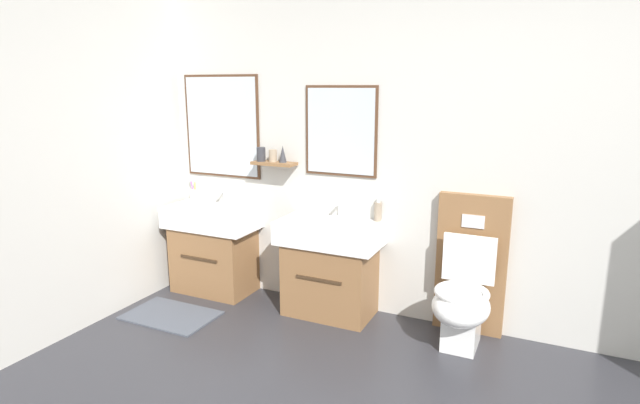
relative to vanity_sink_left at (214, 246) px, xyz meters
The scene contains 9 objects.
wall_back 2.39m from the vanity_sink_left, ahead, with size 5.51×0.27×2.71m.
bath_mat 0.69m from the vanity_sink_left, 90.00° to the right, with size 0.68×0.44×0.01m, color #474C56.
vanity_sink_left is the anchor object (origin of this frame).
tap_on_left_sink 0.45m from the vanity_sink_left, 90.00° to the left, with size 0.03×0.13×0.11m.
vanity_sink_right 1.08m from the vanity_sink_left, ahead, with size 0.77×0.45×0.74m.
tap_on_right_sink 1.17m from the vanity_sink_left, ahead, with size 0.03×0.13×0.11m.
toilet 2.09m from the vanity_sink_left, ahead, with size 0.48×0.62×1.00m.
toothbrush_cup 0.52m from the vanity_sink_left, 154.26° to the left, with size 0.07×0.07×0.20m.
soap_dispenser 1.47m from the vanity_sink_left, ahead, with size 0.06×0.06×0.18m.
Camera 1 is at (0.37, -1.56, 1.72)m, focal length 28.61 mm.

